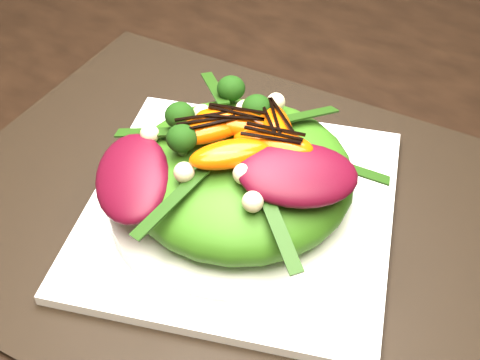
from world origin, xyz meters
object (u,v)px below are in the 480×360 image
Objects in this scene: orange_segment at (235,121)px; placemat at (240,215)px; lettuce_mound at (240,174)px; dining_table at (154,67)px; plate_base at (240,209)px; salad_bowl at (240,199)px.

placemat is at bearing -44.06° from orange_segment.
dining_table is at bearing 146.64° from lettuce_mound.
orange_segment is (-0.02, 0.01, 0.09)m from placemat.
dining_table reaches higher than lettuce_mound.
lettuce_mound reaches higher than plate_base.
lettuce_mound is 0.05m from orange_segment.
salad_bowl is 0.03m from lettuce_mound.
salad_bowl is (0.00, 0.00, 0.01)m from plate_base.
placemat is (0.25, -0.16, 0.02)m from dining_table.
dining_table is at bearing 146.64° from placemat.
dining_table is 8.04× the size of lettuce_mound.
dining_table is at bearing 147.48° from orange_segment.
dining_table reaches higher than plate_base.
dining_table is 6.84× the size of salad_bowl.
placemat is 2.05× the size of plate_base.
lettuce_mound is (0.00, 0.00, 0.03)m from salad_bowl.
orange_segment reaches higher than lettuce_mound.
salad_bowl is at bearing -33.36° from dining_table.
plate_base is at bearing 0.00° from salad_bowl.
orange_segment reaches higher than salad_bowl.
plate_base is at bearing 0.00° from placemat.
salad_bowl is (0.00, 0.00, 0.02)m from placemat.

